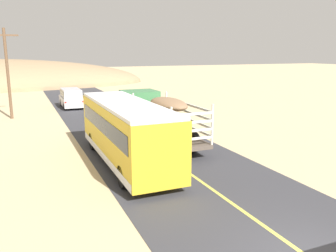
{
  "coord_description": "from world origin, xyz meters",
  "views": [
    {
      "loc": [
        -7.18,
        -6.47,
        5.78
      ],
      "look_at": [
        0.0,
        10.35,
        1.82
      ],
      "focal_mm": 37.31,
      "sensor_mm": 36.0,
      "label": 1
    }
  ],
  "objects": [
    {
      "name": "boulder_near_shoulder",
      "position": [
        7.51,
        34.07,
        0.35
      ],
      "size": [
        0.91,
        1.25,
        0.7
      ],
      "primitive_type": "ellipsoid",
      "color": "#84705B",
      "rests_on": "ground"
    },
    {
      "name": "bus",
      "position": [
        -2.31,
        10.47,
        1.75
      ],
      "size": [
        2.54,
        10.0,
        3.21
      ],
      "color": "gold",
      "rests_on": "road_surface"
    },
    {
      "name": "car_far",
      "position": [
        -2.34,
        30.35,
        1.09
      ],
      "size": [
        1.9,
        4.62,
        1.93
      ],
      "color": "silver",
      "rests_on": "road_surface"
    },
    {
      "name": "livestock_truck",
      "position": [
        0.89,
        15.62,
        1.79
      ],
      "size": [
        2.53,
        9.7,
        3.02
      ],
      "color": "#3F7F4C",
      "rests_on": "road_surface"
    },
    {
      "name": "power_pole_mid",
      "position": [
        -7.97,
        26.27,
        4.11
      ],
      "size": [
        2.2,
        0.24,
        7.64
      ],
      "color": "brown",
      "rests_on": "ground"
    }
  ]
}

